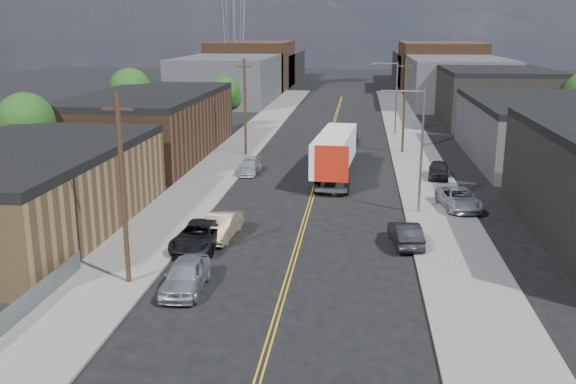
% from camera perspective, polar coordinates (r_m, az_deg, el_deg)
% --- Properties ---
extents(ground, '(260.00, 260.00, 0.00)m').
position_cam_1_polar(ground, '(81.39, 3.81, 5.17)').
color(ground, black).
rests_on(ground, ground).
extents(centerline, '(0.32, 120.00, 0.01)m').
position_cam_1_polar(centerline, '(66.64, 3.20, 3.11)').
color(centerline, gold).
rests_on(centerline, ground).
extents(sidewalk_left, '(5.00, 140.00, 0.15)m').
position_cam_1_polar(sidewalk_left, '(67.81, -4.85, 3.34)').
color(sidewalk_left, slate).
rests_on(sidewalk_left, ground).
extents(sidewalk_right, '(5.00, 140.00, 0.15)m').
position_cam_1_polar(sidewalk_right, '(66.79, 11.37, 2.93)').
color(sidewalk_right, slate).
rests_on(sidewalk_right, ground).
extents(warehouse_tan, '(12.00, 22.00, 5.60)m').
position_cam_1_polar(warehouse_tan, '(45.12, -22.40, 0.16)').
color(warehouse_tan, brown).
rests_on(warehouse_tan, ground).
extents(warehouse_brown, '(12.00, 26.00, 6.60)m').
position_cam_1_polar(warehouse_brown, '(68.48, -12.11, 5.92)').
color(warehouse_brown, '#452B1B').
rests_on(warehouse_brown, ground).
extents(industrial_right_b, '(14.00, 24.00, 6.10)m').
position_cam_1_polar(industrial_right_b, '(69.48, 21.79, 5.12)').
color(industrial_right_b, '#313134').
rests_on(industrial_right_b, ground).
extents(industrial_right_c, '(14.00, 22.00, 7.60)m').
position_cam_1_polar(industrial_right_c, '(94.52, 17.79, 8.13)').
color(industrial_right_c, black).
rests_on(industrial_right_c, ground).
extents(skyline_left_a, '(16.00, 30.00, 8.00)m').
position_cam_1_polar(skyline_left_a, '(117.99, -5.22, 9.98)').
color(skyline_left_a, '#313134').
rests_on(skyline_left_a, ground).
extents(skyline_right_a, '(16.00, 30.00, 8.00)m').
position_cam_1_polar(skyline_right_a, '(116.76, 14.68, 9.53)').
color(skyline_right_a, '#313134').
rests_on(skyline_right_a, ground).
extents(skyline_left_b, '(16.00, 26.00, 10.00)m').
position_cam_1_polar(skyline_left_b, '(142.45, -3.19, 11.18)').
color(skyline_left_b, '#452B1B').
rests_on(skyline_left_b, ground).
extents(skyline_right_b, '(16.00, 26.00, 10.00)m').
position_cam_1_polar(skyline_right_b, '(141.43, 13.30, 10.80)').
color(skyline_right_b, '#452B1B').
rests_on(skyline_right_b, ground).
extents(skyline_left_c, '(16.00, 40.00, 7.00)m').
position_cam_1_polar(skyline_left_c, '(162.26, -2.00, 11.06)').
color(skyline_left_c, black).
rests_on(skyline_left_c, ground).
extents(skyline_right_c, '(16.00, 40.00, 7.00)m').
position_cam_1_polar(skyline_right_c, '(161.37, 12.46, 10.72)').
color(skyline_right_c, black).
rests_on(skyline_right_c, ground).
extents(streetlight_near, '(3.39, 0.25, 9.00)m').
position_cam_1_polar(streetlight_near, '(46.08, 11.33, 4.47)').
color(streetlight_near, gray).
rests_on(streetlight_near, ground).
extents(streetlight_far, '(3.39, 0.25, 9.00)m').
position_cam_1_polar(streetlight_far, '(80.72, 9.33, 8.75)').
color(streetlight_far, gray).
rests_on(streetlight_far, ground).
extents(utility_pole_left_near, '(1.60, 0.26, 10.00)m').
position_cam_1_polar(utility_pole_left_near, '(33.43, -14.46, 0.22)').
color(utility_pole_left_near, black).
rests_on(utility_pole_left_near, ground).
extents(utility_pole_left_far, '(1.60, 0.26, 10.00)m').
position_cam_1_polar(utility_pole_left_far, '(66.78, -3.84, 7.58)').
color(utility_pole_left_far, black).
rests_on(utility_pole_left_far, ground).
extents(utility_pole_right, '(1.60, 0.26, 10.00)m').
position_cam_1_polar(utility_pole_right, '(68.86, 10.29, 7.59)').
color(utility_pole_right, black).
rests_on(utility_pole_right, ground).
extents(chainlink_fence, '(0.05, 16.00, 1.22)m').
position_cam_1_polar(chainlink_fence, '(30.77, -24.12, -10.74)').
color(chainlink_fence, slate).
rests_on(chainlink_fence, ground).
extents(tree_left_near, '(4.85, 4.76, 7.91)m').
position_cam_1_polar(tree_left_near, '(57.84, -22.20, 5.52)').
color(tree_left_near, black).
rests_on(tree_left_near, ground).
extents(tree_left_mid, '(5.10, 5.04, 8.37)m').
position_cam_1_polar(tree_left_mid, '(80.49, -13.79, 8.62)').
color(tree_left_mid, black).
rests_on(tree_left_mid, ground).
extents(tree_left_far, '(4.35, 4.20, 6.97)m').
position_cam_1_polar(tree_left_far, '(84.53, -5.66, 8.60)').
color(tree_left_far, black).
rests_on(tree_left_far, ground).
extents(semi_truck, '(3.62, 15.95, 4.13)m').
position_cam_1_polar(semi_truck, '(58.06, 4.24, 3.76)').
color(semi_truck, silver).
rests_on(semi_truck, ground).
extents(car_left_a, '(2.02, 4.84, 1.64)m').
position_cam_1_polar(car_left_a, '(33.34, -9.08, -7.34)').
color(car_left_a, '#B2B5B7').
rests_on(car_left_a, ground).
extents(car_left_b, '(2.11, 4.98, 1.60)m').
position_cam_1_polar(car_left_b, '(41.09, -5.98, -3.04)').
color(car_left_b, '#907D5E').
rests_on(car_left_b, ground).
extents(car_left_c, '(2.84, 5.70, 1.55)m').
position_cam_1_polar(car_left_c, '(39.45, -7.90, -3.88)').
color(car_left_c, black).
rests_on(car_left_c, ground).
extents(car_left_d, '(1.98, 4.52, 1.29)m').
position_cam_1_polar(car_left_d, '(58.93, -3.51, 2.23)').
color(car_left_d, silver).
rests_on(car_left_d, ground).
extents(car_right_oncoming, '(2.10, 4.67, 1.49)m').
position_cam_1_polar(car_right_oncoming, '(40.18, 10.40, -3.69)').
color(car_right_oncoming, black).
rests_on(car_right_oncoming, ground).
extents(car_right_lot_a, '(3.16, 5.64, 1.49)m').
position_cam_1_polar(car_right_lot_a, '(48.65, 14.95, -0.57)').
color(car_right_lot_a, '#B5B9BB').
rests_on(car_right_lot_a, sidewalk_right).
extents(car_right_lot_c, '(2.25, 4.50, 1.47)m').
position_cam_1_polar(car_right_lot_c, '(58.19, 13.24, 1.96)').
color(car_right_lot_c, black).
rests_on(car_right_lot_c, sidewalk_right).
extents(car_ahead_truck, '(2.94, 5.57, 1.49)m').
position_cam_1_polar(car_ahead_truck, '(74.31, 5.10, 4.83)').
color(car_ahead_truck, black).
rests_on(car_ahead_truck, ground).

